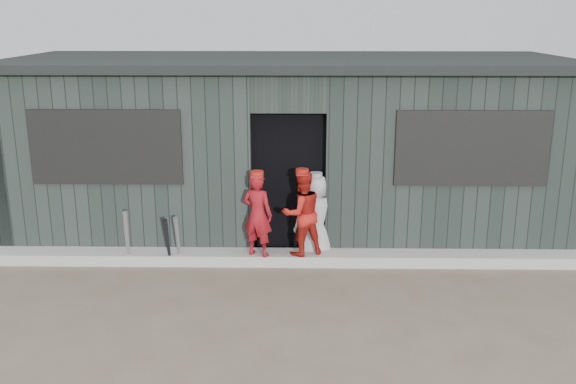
{
  "coord_description": "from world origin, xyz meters",
  "views": [
    {
      "loc": [
        0.14,
        -6.26,
        3.24
      ],
      "look_at": [
        0.0,
        1.8,
        1.0
      ],
      "focal_mm": 40.0,
      "sensor_mm": 36.0,
      "label": 1
    }
  ],
  "objects_px": {
    "bat_left": "(127,239)",
    "bat_right": "(168,242)",
    "player_red_right": "(302,213)",
    "bat_mid": "(178,241)",
    "player_red_left": "(258,215)",
    "player_grey_back": "(315,217)",
    "dugout": "(290,145)"
  },
  "relations": [
    {
      "from": "bat_mid",
      "to": "player_red_right",
      "type": "relative_size",
      "value": 0.62
    },
    {
      "from": "bat_right",
      "to": "player_grey_back",
      "type": "distance_m",
      "value": 2.0
    },
    {
      "from": "player_grey_back",
      "to": "dugout",
      "type": "distance_m",
      "value": 1.68
    },
    {
      "from": "dugout",
      "to": "bat_left",
      "type": "bearing_deg",
      "value": -138.4
    },
    {
      "from": "bat_mid",
      "to": "player_red_right",
      "type": "height_order",
      "value": "player_red_right"
    },
    {
      "from": "bat_left",
      "to": "dugout",
      "type": "distance_m",
      "value": 2.96
    },
    {
      "from": "player_red_left",
      "to": "player_red_right",
      "type": "height_order",
      "value": "player_red_right"
    },
    {
      "from": "bat_mid",
      "to": "player_red_right",
      "type": "distance_m",
      "value": 1.68
    },
    {
      "from": "player_grey_back",
      "to": "player_red_right",
      "type": "bearing_deg",
      "value": 37.2
    },
    {
      "from": "player_red_right",
      "to": "bat_mid",
      "type": "bearing_deg",
      "value": -20.21
    },
    {
      "from": "bat_mid",
      "to": "player_red_left",
      "type": "distance_m",
      "value": 1.12
    },
    {
      "from": "bat_left",
      "to": "player_red_left",
      "type": "xyz_separation_m",
      "value": [
        1.71,
        0.09,
        0.31
      ]
    },
    {
      "from": "bat_left",
      "to": "bat_mid",
      "type": "relative_size",
      "value": 1.15
    },
    {
      "from": "bat_left",
      "to": "player_red_right",
      "type": "bearing_deg",
      "value": 3.65
    },
    {
      "from": "dugout",
      "to": "bat_mid",
      "type": "bearing_deg",
      "value": -128.8
    },
    {
      "from": "bat_right",
      "to": "player_red_right",
      "type": "distance_m",
      "value": 1.81
    },
    {
      "from": "dugout",
      "to": "bat_right",
      "type": "bearing_deg",
      "value": -130.11
    },
    {
      "from": "bat_right",
      "to": "dugout",
      "type": "distance_m",
      "value": 2.62
    },
    {
      "from": "bat_left",
      "to": "dugout",
      "type": "xyz_separation_m",
      "value": [
        2.11,
        1.87,
        0.88
      ]
    },
    {
      "from": "player_red_right",
      "to": "bat_left",
      "type": "bearing_deg",
      "value": -19.45
    },
    {
      "from": "bat_right",
      "to": "player_grey_back",
      "type": "relative_size",
      "value": 0.6
    },
    {
      "from": "bat_left",
      "to": "bat_right",
      "type": "distance_m",
      "value": 0.53
    },
    {
      "from": "bat_left",
      "to": "player_red_right",
      "type": "distance_m",
      "value": 2.32
    },
    {
      "from": "bat_right",
      "to": "player_red_right",
      "type": "relative_size",
      "value": 0.62
    },
    {
      "from": "player_grey_back",
      "to": "dugout",
      "type": "xyz_separation_m",
      "value": [
        -0.37,
        1.48,
        0.7
      ]
    },
    {
      "from": "bat_mid",
      "to": "dugout",
      "type": "bearing_deg",
      "value": 51.2
    },
    {
      "from": "player_red_right",
      "to": "player_grey_back",
      "type": "bearing_deg",
      "value": -150.13
    },
    {
      "from": "bat_left",
      "to": "bat_right",
      "type": "xyz_separation_m",
      "value": [
        0.53,
        0.0,
        -0.05
      ]
    },
    {
      "from": "player_red_left",
      "to": "bat_left",
      "type": "bearing_deg",
      "value": 25.79
    },
    {
      "from": "player_red_right",
      "to": "bat_right",
      "type": "bearing_deg",
      "value": -18.36
    },
    {
      "from": "dugout",
      "to": "player_red_left",
      "type": "bearing_deg",
      "value": -102.57
    },
    {
      "from": "bat_left",
      "to": "bat_mid",
      "type": "xyz_separation_m",
      "value": [
        0.65,
        0.06,
        -0.05
      ]
    }
  ]
}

